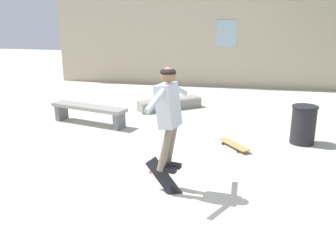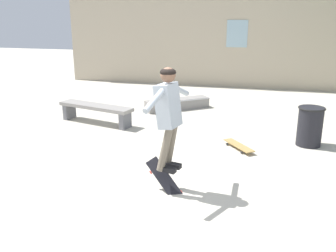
# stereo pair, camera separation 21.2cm
# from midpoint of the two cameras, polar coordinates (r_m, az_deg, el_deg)

# --- Properties ---
(ground_plane) EXTENTS (40.00, 40.00, 0.00)m
(ground_plane) POSITION_cam_midpoint_polar(r_m,az_deg,el_deg) (5.29, -4.04, -11.68)
(ground_plane) COLOR beige
(building_backdrop) EXTENTS (12.04, 0.52, 4.64)m
(building_backdrop) POSITION_cam_midpoint_polar(r_m,az_deg,el_deg) (13.49, 6.51, 13.86)
(building_backdrop) COLOR #B7A88E
(building_backdrop) RESTS_ON ground_plane
(park_bench) EXTENTS (1.97, 0.88, 0.45)m
(park_bench) POSITION_cam_midpoint_polar(r_m,az_deg,el_deg) (8.96, -12.64, 2.34)
(park_bench) COLOR gray
(park_bench) RESTS_ON ground_plane
(skate_ledge) EXTENTS (1.65, 1.43, 0.28)m
(skate_ledge) POSITION_cam_midpoint_polar(r_m,az_deg,el_deg) (10.19, -0.34, 3.37)
(skate_ledge) COLOR gray
(skate_ledge) RESTS_ON ground_plane
(trash_bin) EXTENTS (0.51, 0.51, 0.78)m
(trash_bin) POSITION_cam_midpoint_polar(r_m,az_deg,el_deg) (7.87, 19.23, 0.33)
(trash_bin) COLOR black
(trash_bin) RESTS_ON ground_plane
(skater) EXTENTS (0.37, 1.23, 1.48)m
(skater) POSITION_cam_midpoint_polar(r_m,az_deg,el_deg) (5.17, -1.16, 2.40)
(skater) COLOR #9EA8B2
(skateboard_flipping) EXTENTS (0.67, 0.38, 0.63)m
(skateboard_flipping) POSITION_cam_midpoint_polar(r_m,az_deg,el_deg) (5.54, -1.38, -8.47)
(skateboard_flipping) COLOR black
(skateboard_resting) EXTENTS (0.65, 0.75, 0.08)m
(skateboard_resting) POSITION_cam_midpoint_polar(r_m,az_deg,el_deg) (7.37, 9.26, -2.81)
(skateboard_resting) COLOR #AD894C
(skateboard_resting) RESTS_ON ground_plane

